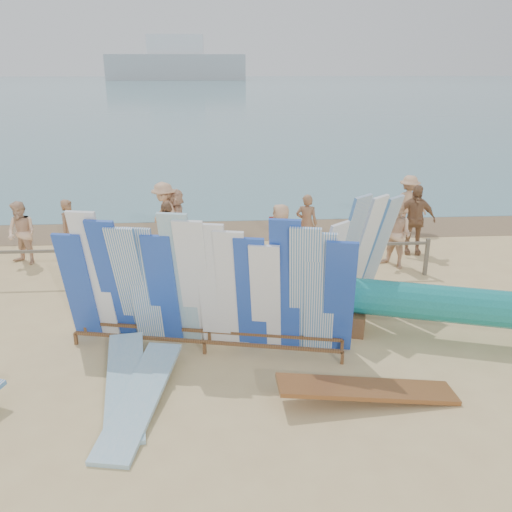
{
  "coord_description": "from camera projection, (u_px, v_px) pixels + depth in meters",
  "views": [
    {
      "loc": [
        1.17,
        -8.7,
        4.72
      ],
      "look_at": [
        1.89,
        1.81,
        1.0
      ],
      "focal_mm": 38.0,
      "sensor_mm": 36.0,
      "label": 1
    }
  ],
  "objects": [
    {
      "name": "ground",
      "position": [
        158.0,
        344.0,
        9.68
      ],
      "size": [
        160.0,
        160.0,
        0.0
      ],
      "primitive_type": "plane",
      "color": "#D5B77B",
      "rests_on": "ground"
    },
    {
      "name": "ocean",
      "position": [
        212.0,
        86.0,
        130.09
      ],
      "size": [
        320.0,
        240.0,
        0.02
      ],
      "primitive_type": "cube",
      "color": "slate",
      "rests_on": "ground"
    },
    {
      "name": "wet_sand_strip",
      "position": [
        182.0,
        229.0,
        16.46
      ],
      "size": [
        40.0,
        2.6,
        0.01
      ],
      "primitive_type": "cube",
      "color": "brown",
      "rests_on": "ground"
    },
    {
      "name": "distant_ship",
      "position": [
        176.0,
        63.0,
        176.47
      ],
      "size": [
        45.0,
        8.0,
        14.0
      ],
      "color": "#999EA3",
      "rests_on": "ocean"
    },
    {
      "name": "fence",
      "position": [
        170.0,
        256.0,
        12.3
      ],
      "size": [
        12.08,
        0.08,
        0.9
      ],
      "color": "#685E4E",
      "rests_on": "ground"
    },
    {
      "name": "main_surfboard_rack",
      "position": [
        205.0,
        289.0,
        9.18
      ],
      "size": [
        5.06,
        1.66,
        2.53
      ],
      "rotation": [
        0.0,
        0.0,
        -0.21
      ],
      "color": "brown",
      "rests_on": "ground"
    },
    {
      "name": "side_surfboard_rack",
      "position": [
        355.0,
        259.0,
        10.58
      ],
      "size": [
        2.07,
        1.94,
        2.51
      ],
      "rotation": [
        0.0,
        0.0,
        0.73
      ],
      "color": "brown",
      "rests_on": "ground"
    },
    {
      "name": "outrigger_canoe",
      "position": [
        467.0,
        308.0,
        9.54
      ],
      "size": [
        7.22,
        2.83,
        1.05
      ],
      "rotation": [
        0.0,
        0.0,
        -0.31
      ],
      "color": "brown",
      "rests_on": "ground"
    },
    {
      "name": "vendor_table",
      "position": [
        321.0,
        298.0,
        10.64
      ],
      "size": [
        0.98,
        0.76,
        1.19
      ],
      "rotation": [
        0.0,
        0.0,
        -0.15
      ],
      "color": "brown",
      "rests_on": "ground"
    },
    {
      "name": "flat_board_a",
      "position": [
        126.0,
        390.0,
        8.31
      ],
      "size": [
        0.92,
        2.75,
        0.29
      ],
      "primitive_type": "cube",
      "rotation": [
        0.08,
        0.0,
        0.14
      ],
      "color": "#7CB0C7",
      "rests_on": "ground"
    },
    {
      "name": "flat_board_c",
      "position": [
        367.0,
        400.0,
        8.06
      ],
      "size": [
        2.71,
        0.64,
        0.39
      ],
      "primitive_type": "cube",
      "rotation": [
        0.12,
        0.0,
        1.6
      ],
      "color": "brown",
      "rests_on": "ground"
    },
    {
      "name": "flat_board_b",
      "position": [
        142.0,
        405.0,
        7.96
      ],
      "size": [
        1.05,
        2.75,
        0.29
      ],
      "primitive_type": "cube",
      "rotation": [
        0.08,
        0.0,
        -0.18
      ],
      "color": "#7CB0C7",
      "rests_on": "ground"
    },
    {
      "name": "beach_chair_left",
      "position": [
        177.0,
        257.0,
        13.35
      ],
      "size": [
        0.62,
        0.63,
        0.84
      ],
      "rotation": [
        0.0,
        0.0,
        -0.18
      ],
      "color": "#AF2812",
      "rests_on": "ground"
    },
    {
      "name": "beach_chair_right",
      "position": [
        223.0,
        261.0,
        13.13
      ],
      "size": [
        0.54,
        0.56,
        0.79
      ],
      "rotation": [
        0.0,
        0.0,
        -0.09
      ],
      "color": "#AF2812",
      "rests_on": "ground"
    },
    {
      "name": "stroller",
      "position": [
        279.0,
        246.0,
        13.51
      ],
      "size": [
        0.61,
        0.84,
        1.12
      ],
      "rotation": [
        0.0,
        0.0,
        -0.05
      ],
      "color": "#AF2812",
      "rests_on": "ground"
    },
    {
      "name": "beachgoer_1",
      "position": [
        71.0,
        231.0,
        13.6
      ],
      "size": [
        0.56,
        0.66,
        1.59
      ],
      "primitive_type": "imported",
      "rotation": [
        0.0,
        0.0,
        1.06
      ],
      "color": "#8C6042",
      "rests_on": "ground"
    },
    {
      "name": "beachgoer_6",
      "position": [
        280.0,
        235.0,
        13.3
      ],
      "size": [
        0.4,
        0.78,
        1.55
      ],
      "primitive_type": "imported",
      "rotation": [
        0.0,
        0.0,
        4.66
      ],
      "color": "tan",
      "rests_on": "ground"
    },
    {
      "name": "beachgoer_5",
      "position": [
        176.0,
        217.0,
        14.78
      ],
      "size": [
        0.53,
        1.48,
        1.58
      ],
      "primitive_type": "imported",
      "rotation": [
        0.0,
        0.0,
        4.75
      ],
      "color": "beige",
      "rests_on": "ground"
    },
    {
      "name": "beachgoer_3",
      "position": [
        165.0,
        216.0,
        14.53
      ],
      "size": [
        0.98,
        1.26,
        1.81
      ],
      "primitive_type": "imported",
      "rotation": [
        0.0,
        0.0,
        5.21
      ],
      "color": "tan",
      "rests_on": "ground"
    },
    {
      "name": "beachgoer_10",
      "position": [
        414.0,
        220.0,
        14.09
      ],
      "size": [
        1.14,
        0.64,
        1.84
      ],
      "primitive_type": "imported",
      "rotation": [
        0.0,
        0.0,
        6.12
      ],
      "color": "#8C6042",
      "rests_on": "ground"
    },
    {
      "name": "beachgoer_4",
      "position": [
        168.0,
        235.0,
        13.17
      ],
      "size": [
        0.51,
        1.0,
        1.65
      ],
      "primitive_type": "imported",
      "rotation": [
        0.0,
        0.0,
        4.62
      ],
      "color": "#8C6042",
      "rests_on": "ground"
    },
    {
      "name": "beachgoer_7",
      "position": [
        306.0,
        223.0,
        14.25
      ],
      "size": [
        0.63,
        0.45,
        1.56
      ],
      "primitive_type": "imported",
      "rotation": [
        0.0,
        0.0,
        2.88
      ],
      "color": "#8C6042",
      "rests_on": "ground"
    },
    {
      "name": "beachgoer_9",
      "position": [
        408.0,
        203.0,
        16.15
      ],
      "size": [
        1.14,
        0.96,
        1.66
      ],
      "primitive_type": "imported",
      "rotation": [
        0.0,
        0.0,
        2.56
      ],
      "color": "tan",
      "rests_on": "ground"
    },
    {
      "name": "beachgoer_8",
      "position": [
        396.0,
        234.0,
        13.14
      ],
      "size": [
        0.81,
        0.88,
        1.67
      ],
      "primitive_type": "imported",
      "rotation": [
        0.0,
        0.0,
        5.38
      ],
      "color": "beige",
      "rests_on": "ground"
    },
    {
      "name": "beachgoer_2",
      "position": [
        22.0,
        233.0,
        13.38
      ],
      "size": [
        0.85,
        0.69,
        1.58
      ],
      "primitive_type": "imported",
      "rotation": [
        0.0,
        0.0,
        5.8
      ],
      "color": "beige",
      "rests_on": "ground"
    }
  ]
}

